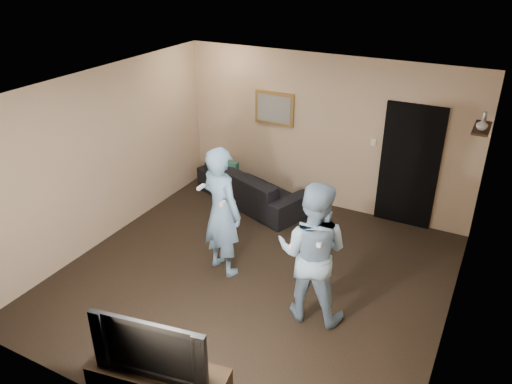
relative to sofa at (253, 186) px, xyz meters
The scene contains 18 objects.
ground 2.26m from the sofa, 61.71° to the right, with size 5.00×5.00×0.00m, color black.
ceiling 3.20m from the sofa, 61.71° to the right, with size 5.00×5.00×0.04m, color silver.
wall_back 1.54m from the sofa, 26.70° to the left, with size 5.00×0.04×2.60m, color tan.
wall_front 4.70m from the sofa, 76.66° to the right, with size 5.00×0.04×2.60m, color tan.
wall_left 2.63m from the sofa, 126.22° to the right, with size 0.04×5.00×2.60m, color tan.
wall_right 4.18m from the sofa, 28.93° to the right, with size 0.04×5.00×2.60m, color tan.
sofa is the anchor object (origin of this frame).
throw_pillow 0.54m from the sofa, behind, with size 0.41×0.13×0.41m, color #194B44.
painting_frame 1.39m from the sofa, 72.61° to the left, with size 0.72×0.05×0.57m, color olive.
painting_canvas 1.38m from the sofa, 71.70° to the left, with size 0.62×0.01×0.47m, color slate.
doorway 2.65m from the sofa, 11.33° to the left, with size 0.90×0.06×2.00m, color black.
light_switch 2.21m from the sofa, 14.89° to the left, with size 0.08×0.02×0.12m, color silver.
wall_shelf 3.84m from the sofa, ahead, with size 0.20×0.60×0.03m, color black.
shelf_vase 3.89m from the sofa, ahead, with size 0.14×0.14×0.15m, color #A6A7AB.
shelf_figurine 3.88m from the sofa, ahead, with size 0.06×0.06×0.18m, color #B7B7BB.
television 4.49m from the sofa, 73.62° to the right, with size 1.14×0.15×0.66m, color black.
wii_player_left 2.16m from the sofa, 73.37° to the right, with size 0.78×0.64×1.84m.
wii_player_right 3.12m from the sofa, 48.77° to the right, with size 0.94×0.77×1.79m.
Camera 1 is at (2.65, -4.97, 4.12)m, focal length 35.00 mm.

